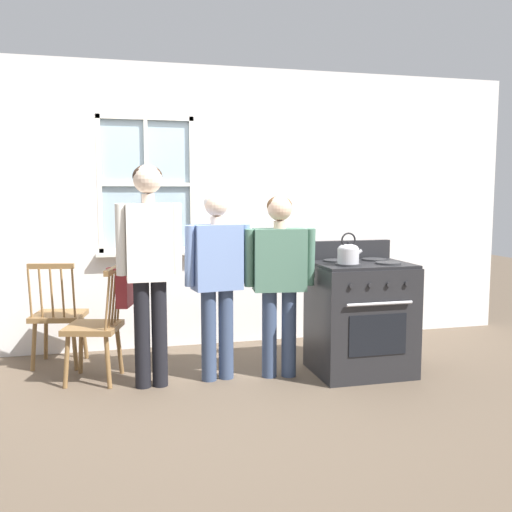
{
  "coord_description": "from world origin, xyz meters",
  "views": [
    {
      "loc": [
        -0.92,
        -4.12,
        1.5
      ],
      "look_at": [
        0.18,
        0.21,
        1.0
      ],
      "focal_mm": 40.0,
      "sensor_mm": 36.0,
      "label": 1
    }
  ],
  "objects_px": {
    "person_elderly_left": "(149,253)",
    "potted_plant": "(155,243)",
    "chair_near_wall": "(58,317)",
    "person_teen_center": "(217,270)",
    "kettle": "(348,253)",
    "chair_by_window": "(96,328)",
    "handbag": "(124,289)",
    "stove": "(360,317)",
    "person_adult_right": "(279,269)"
  },
  "relations": [
    {
      "from": "chair_near_wall",
      "to": "person_teen_center",
      "type": "relative_size",
      "value": 0.61
    },
    {
      "from": "person_teen_center",
      "to": "stove",
      "type": "bearing_deg",
      "value": -13.36
    },
    {
      "from": "person_teen_center",
      "to": "person_elderly_left",
      "type": "bearing_deg",
      "value": 176.81
    },
    {
      "from": "person_adult_right",
      "to": "stove",
      "type": "xyz_separation_m",
      "value": [
        0.69,
        -0.06,
        -0.42
      ]
    },
    {
      "from": "stove",
      "to": "potted_plant",
      "type": "xyz_separation_m",
      "value": [
        -1.59,
        1.14,
        0.55
      ]
    },
    {
      "from": "chair_by_window",
      "to": "person_elderly_left",
      "type": "height_order",
      "value": "person_elderly_left"
    },
    {
      "from": "kettle",
      "to": "chair_by_window",
      "type": "bearing_deg",
      "value": 167.25
    },
    {
      "from": "kettle",
      "to": "potted_plant",
      "type": "relative_size",
      "value": 0.83
    },
    {
      "from": "chair_near_wall",
      "to": "stove",
      "type": "height_order",
      "value": "stove"
    },
    {
      "from": "chair_near_wall",
      "to": "person_adult_right",
      "type": "xyz_separation_m",
      "value": [
        1.77,
        -0.76,
        0.46
      ]
    },
    {
      "from": "chair_by_window",
      "to": "person_teen_center",
      "type": "bearing_deg",
      "value": 93.4
    },
    {
      "from": "stove",
      "to": "handbag",
      "type": "xyz_separation_m",
      "value": [
        -1.9,
        0.25,
        0.27
      ]
    },
    {
      "from": "person_elderly_left",
      "to": "kettle",
      "type": "bearing_deg",
      "value": -8.3
    },
    {
      "from": "chair_near_wall",
      "to": "handbag",
      "type": "height_order",
      "value": "same"
    },
    {
      "from": "person_adult_right",
      "to": "potted_plant",
      "type": "xyz_separation_m",
      "value": [
        -0.91,
        1.08,
        0.13
      ]
    },
    {
      "from": "person_teen_center",
      "to": "chair_near_wall",
      "type": "bearing_deg",
      "value": 142.88
    },
    {
      "from": "chair_near_wall",
      "to": "person_adult_right",
      "type": "relative_size",
      "value": 0.62
    },
    {
      "from": "chair_by_window",
      "to": "handbag",
      "type": "relative_size",
      "value": 2.98
    },
    {
      "from": "kettle",
      "to": "person_teen_center",
      "type": "bearing_deg",
      "value": 166.53
    },
    {
      "from": "handbag",
      "to": "person_teen_center",
      "type": "bearing_deg",
      "value": -10.87
    },
    {
      "from": "person_elderly_left",
      "to": "person_adult_right",
      "type": "height_order",
      "value": "person_elderly_left"
    },
    {
      "from": "stove",
      "to": "person_adult_right",
      "type": "bearing_deg",
      "value": 175.29
    },
    {
      "from": "chair_by_window",
      "to": "kettle",
      "type": "bearing_deg",
      "value": 92.62
    },
    {
      "from": "stove",
      "to": "person_elderly_left",
      "type": "bearing_deg",
      "value": 177.78
    },
    {
      "from": "chair_by_window",
      "to": "kettle",
      "type": "height_order",
      "value": "kettle"
    },
    {
      "from": "chair_near_wall",
      "to": "stove",
      "type": "distance_m",
      "value": 2.59
    },
    {
      "from": "chair_near_wall",
      "to": "potted_plant",
      "type": "relative_size",
      "value": 3.08
    },
    {
      "from": "stove",
      "to": "potted_plant",
      "type": "distance_m",
      "value": 2.03
    },
    {
      "from": "handbag",
      "to": "stove",
      "type": "bearing_deg",
      "value": -7.44
    },
    {
      "from": "potted_plant",
      "to": "chair_by_window",
      "type": "bearing_deg",
      "value": -123.0
    },
    {
      "from": "chair_near_wall",
      "to": "kettle",
      "type": "height_order",
      "value": "kettle"
    },
    {
      "from": "person_elderly_left",
      "to": "potted_plant",
      "type": "bearing_deg",
      "value": 82.51
    },
    {
      "from": "stove",
      "to": "potted_plant",
      "type": "height_order",
      "value": "potted_plant"
    },
    {
      "from": "person_teen_center",
      "to": "kettle",
      "type": "bearing_deg",
      "value": -21.49
    },
    {
      "from": "chair_by_window",
      "to": "potted_plant",
      "type": "bearing_deg",
      "value": 162.38
    },
    {
      "from": "kettle",
      "to": "person_adult_right",
      "type": "bearing_deg",
      "value": 159.84
    },
    {
      "from": "person_adult_right",
      "to": "person_elderly_left",
      "type": "bearing_deg",
      "value": -173.04
    },
    {
      "from": "chair_near_wall",
      "to": "person_elderly_left",
      "type": "bearing_deg",
      "value": 146.28
    },
    {
      "from": "chair_by_window",
      "to": "chair_near_wall",
      "type": "relative_size",
      "value": 1.0
    },
    {
      "from": "person_adult_right",
      "to": "handbag",
      "type": "relative_size",
      "value": 4.8
    },
    {
      "from": "person_elderly_left",
      "to": "potted_plant",
      "type": "relative_size",
      "value": 5.75
    },
    {
      "from": "potted_plant",
      "to": "stove",
      "type": "bearing_deg",
      "value": -35.56
    },
    {
      "from": "person_adult_right",
      "to": "kettle",
      "type": "height_order",
      "value": "person_adult_right"
    },
    {
      "from": "stove",
      "to": "handbag",
      "type": "bearing_deg",
      "value": 172.56
    },
    {
      "from": "person_adult_right",
      "to": "handbag",
      "type": "bearing_deg",
      "value": 178.53
    },
    {
      "from": "person_elderly_left",
      "to": "person_adult_right",
      "type": "relative_size",
      "value": 1.16
    },
    {
      "from": "chair_by_window",
      "to": "kettle",
      "type": "relative_size",
      "value": 3.7
    },
    {
      "from": "person_teen_center",
      "to": "person_adult_right",
      "type": "xyz_separation_m",
      "value": [
        0.5,
        -0.05,
        -0.0
      ]
    },
    {
      "from": "stove",
      "to": "chair_near_wall",
      "type": "bearing_deg",
      "value": 161.59
    },
    {
      "from": "person_elderly_left",
      "to": "chair_by_window",
      "type": "bearing_deg",
      "value": 148.5
    }
  ]
}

